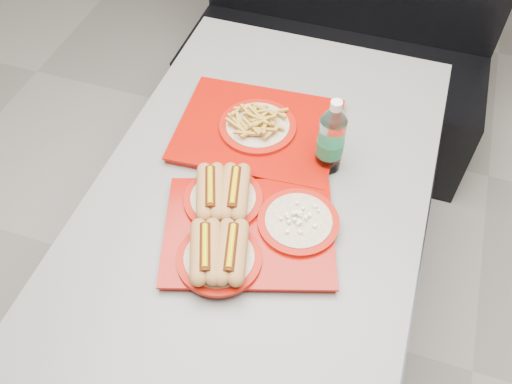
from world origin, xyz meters
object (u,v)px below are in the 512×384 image
(tray_near, at_px, (242,226))
(tray_far, at_px, (258,128))
(booth_bench, at_px, (336,54))
(diner_table, at_px, (261,220))
(water_bottle, at_px, (331,140))

(tray_near, height_order, tray_far, tray_near)
(tray_far, bearing_deg, tray_near, -78.32)
(tray_far, bearing_deg, booth_bench, 85.42)
(diner_table, bearing_deg, tray_far, 111.50)
(booth_bench, relative_size, tray_far, 2.74)
(tray_far, bearing_deg, diner_table, -68.50)
(booth_bench, bearing_deg, tray_far, -94.58)
(booth_bench, distance_m, tray_near, 1.32)
(water_bottle, bearing_deg, diner_table, -140.07)
(diner_table, distance_m, water_bottle, 0.34)
(booth_bench, bearing_deg, water_bottle, -80.91)
(diner_table, bearing_deg, tray_near, -89.83)
(booth_bench, relative_size, water_bottle, 5.58)
(water_bottle, bearing_deg, tray_far, 166.23)
(tray_near, bearing_deg, tray_far, 101.68)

